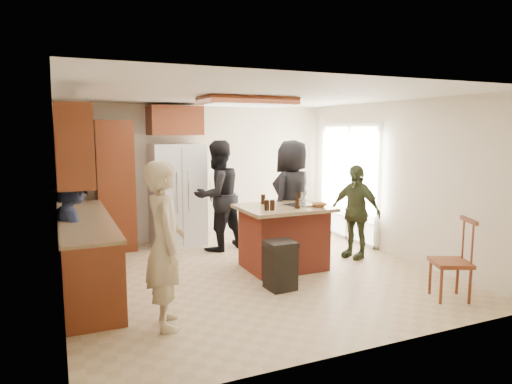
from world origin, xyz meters
name	(u,v)px	position (x,y,z in m)	size (l,w,h in m)	color
room_shell	(412,186)	(4.37, 1.64, 0.87)	(8.00, 5.20, 5.00)	tan
person_front_left	(165,245)	(-1.52, -1.22, 0.87)	(0.63, 0.46, 1.73)	tan
person_behind_left	(218,196)	(-0.01, 1.49, 0.93)	(0.91, 0.56, 1.87)	black
person_behind_right	(292,198)	(0.99, 0.70, 0.94)	(0.92, 0.60, 1.88)	black
person_side_right	(355,211)	(1.84, 0.15, 0.75)	(0.88, 0.45, 1.50)	#364025
person_counter	(73,231)	(-2.35, 0.38, 0.76)	(0.98, 0.45, 1.52)	#181D31
left_cabinetry	(81,215)	(-2.24, 0.40, 0.96)	(0.64, 3.00, 2.30)	maroon
back_wall_units	(130,169)	(-1.33, 2.20, 1.38)	(1.80, 0.60, 2.45)	maroon
refrigerator	(177,195)	(-0.55, 2.12, 0.90)	(0.90, 0.76, 1.80)	white
kitchen_island	(283,237)	(0.53, 0.09, 0.47)	(1.28, 1.03, 0.93)	#973727
island_items	(297,204)	(0.70, 0.00, 0.97)	(0.98, 0.71, 0.15)	silver
trash_bin	(280,265)	(0.07, -0.70, 0.32)	(0.37, 0.37, 0.63)	black
spindle_chair	(452,262)	(1.81, -1.85, 0.45)	(0.55, 0.55, 0.99)	maroon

